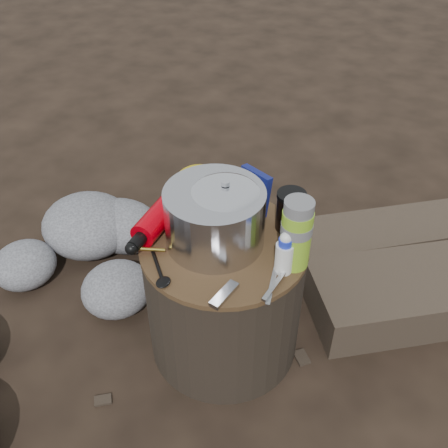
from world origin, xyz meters
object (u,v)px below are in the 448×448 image
at_px(stump, 224,296).
at_px(camping_pot, 225,213).
at_px(travel_mug, 290,211).
at_px(fuel_bottle, 162,214).
at_px(thermos, 296,234).

distance_m(stump, camping_pot, 0.30).
height_order(camping_pot, travel_mug, camping_pot).
xyz_separation_m(fuel_bottle, thermos, (0.38, 0.00, 0.06)).
bearing_deg(thermos, travel_mug, 113.63).
bearing_deg(camping_pot, fuel_bottle, -176.13).
bearing_deg(stump, travel_mug, 45.36).
relative_size(stump, thermos, 2.33).
xyz_separation_m(camping_pot, travel_mug, (0.14, 0.12, -0.03)).
xyz_separation_m(camping_pot, fuel_bottle, (-0.19, -0.01, -0.06)).
bearing_deg(camping_pot, thermos, -3.26).
distance_m(fuel_bottle, thermos, 0.39).
height_order(fuel_bottle, travel_mug, travel_mug).
relative_size(stump, travel_mug, 3.95).
bearing_deg(thermos, camping_pot, 176.74).
bearing_deg(stump, camping_pot, 103.14).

